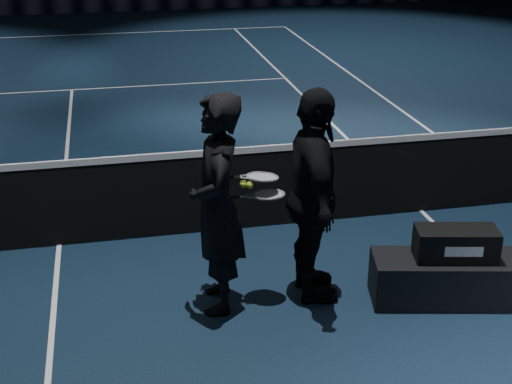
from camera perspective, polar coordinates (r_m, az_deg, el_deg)
floor at (r=7.83m, az=-15.47°, el=-4.13°), size 36.00×36.00×0.00m
court_lines at (r=7.83m, az=-15.48°, el=-4.11°), size 10.98×23.78×0.01m
net_mesh at (r=7.64m, az=-15.83°, el=-1.13°), size 12.80×0.02×0.86m
net_tape at (r=7.47m, az=-16.21°, el=2.12°), size 12.80×0.03×0.07m
player_bench at (r=6.75m, az=15.36°, el=-6.72°), size 1.50×0.78×0.43m
racket_bag at (r=6.58m, az=15.69°, el=-4.01°), size 0.77×0.45×0.29m
bag_signature at (r=6.46m, az=16.31°, el=-4.62°), size 0.33×0.08×0.10m
player_a at (r=6.10m, az=-3.12°, el=-1.06°), size 0.54×0.76×1.97m
player_b at (r=6.26m, az=4.61°, el=-0.45°), size 0.58×1.19×1.97m
racket_lower at (r=6.14m, az=1.03°, el=-0.20°), size 0.68×0.23×0.03m
racket_upper at (r=6.11m, az=0.50°, el=1.22°), size 0.69×0.25×0.10m
tennis_balls at (r=6.06m, az=-0.78°, el=0.77°), size 0.12×0.10×0.12m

